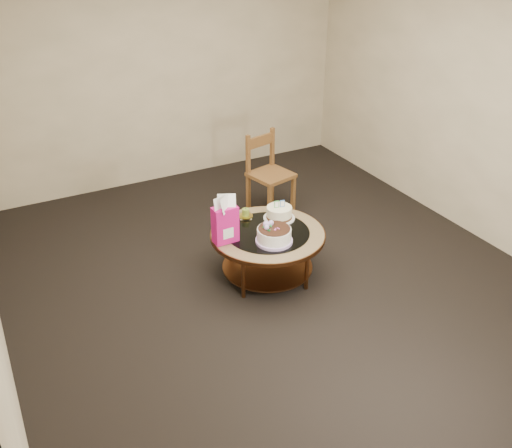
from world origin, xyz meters
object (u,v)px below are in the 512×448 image
cream_cake (279,213)px  dining_chair (269,173)px  decorated_cake (274,236)px  coffee_table (268,240)px  gift_bag (225,220)px

cream_cake → dining_chair: bearing=79.3°
cream_cake → decorated_cake: bearing=-113.1°
decorated_cake → cream_cake: (0.25, 0.34, -0.00)m
coffee_table → dining_chair: dining_chair is taller
decorated_cake → gift_bag: size_ratio=0.75×
cream_cake → dining_chair: dining_chair is taller
decorated_cake → gift_bag: gift_bag is taller
coffee_table → decorated_cake: (-0.04, -0.17, 0.14)m
coffee_table → gift_bag: bearing=175.5°
coffee_table → gift_bag: (-0.40, 0.03, 0.29)m
cream_cake → gift_bag: bearing=-154.4°
gift_bag → decorated_cake: bearing=-30.8°
dining_chair → gift_bag: bearing=-146.6°
decorated_cake → dining_chair: (0.67, 1.30, -0.07)m
coffee_table → cream_cake: (0.21, 0.17, 0.14)m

